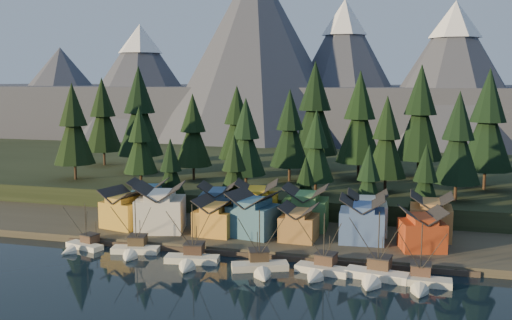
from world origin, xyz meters
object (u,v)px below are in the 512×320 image
(house_back_1, at_px, (218,202))
(boat_5, at_px, (376,267))
(house_front_0, at_px, (125,207))
(boat_6, at_px, (420,274))
(boat_1, at_px, (134,243))
(boat_3, at_px, (261,259))
(house_back_0, at_px, (149,198))
(boat_0, at_px, (81,240))
(boat_4, at_px, (321,262))
(boat_2, at_px, (191,252))
(house_front_1, at_px, (160,206))

(house_back_1, bearing_deg, boat_5, -44.59)
(house_front_0, bearing_deg, boat_6, -0.88)
(boat_1, distance_m, boat_3, 26.47)
(boat_3, bearing_deg, house_front_0, 133.13)
(boat_3, bearing_deg, house_back_1, 101.46)
(house_back_0, distance_m, house_back_1, 16.49)
(boat_0, bearing_deg, boat_4, 13.80)
(boat_2, bearing_deg, house_back_0, 121.23)
(boat_0, height_order, boat_1, boat_1)
(boat_3, distance_m, house_front_0, 38.96)
(boat_4, xyz_separation_m, house_back_1, (-27.25, 24.57, 3.89))
(boat_3, height_order, house_back_0, boat_3)
(boat_5, bearing_deg, boat_2, -170.55)
(house_front_0, bearing_deg, boat_5, -1.85)
(boat_2, distance_m, house_front_0, 27.17)
(boat_5, distance_m, house_back_1, 44.56)
(house_back_1, bearing_deg, house_front_1, -143.51)
(boat_1, relative_size, boat_6, 1.01)
(boat_0, distance_m, boat_2, 24.61)
(boat_0, distance_m, boat_1, 11.60)
(house_back_0, bearing_deg, house_front_0, -115.34)
(boat_5, distance_m, house_back_0, 58.40)
(boat_1, height_order, boat_3, boat_3)
(house_front_0, relative_size, house_front_1, 0.86)
(boat_6, height_order, house_front_1, house_front_1)
(boat_2, xyz_separation_m, boat_5, (33.20, 0.08, 0.15))
(boat_0, distance_m, boat_3, 38.00)
(boat_0, height_order, house_front_1, house_front_1)
(house_back_1, bearing_deg, boat_6, -40.89)
(boat_2, bearing_deg, boat_4, -6.74)
(boat_1, distance_m, boat_5, 46.13)
(boat_6, xyz_separation_m, house_back_1, (-43.84, 26.08, 4.08))
(boat_0, relative_size, house_back_1, 1.08)
(boat_1, distance_m, boat_6, 53.41)
(boat_2, height_order, house_back_1, boat_2)
(boat_4, relative_size, boat_5, 0.92)
(boat_3, xyz_separation_m, boat_6, (27.02, -0.34, -0.18))
(house_front_1, distance_m, house_back_0, 11.38)
(boat_0, relative_size, boat_6, 0.89)
(boat_2, height_order, boat_5, boat_5)
(boat_1, xyz_separation_m, house_front_0, (-8.84, 13.17, 3.70))
(boat_6, relative_size, house_back_0, 1.14)
(boat_0, relative_size, boat_3, 0.84)
(house_front_1, bearing_deg, boat_6, -31.37)
(boat_4, relative_size, house_front_0, 1.16)
(boat_6, bearing_deg, house_back_0, 159.33)
(house_back_1, bearing_deg, boat_0, -143.28)
(boat_0, relative_size, house_back_0, 1.01)
(house_back_1, bearing_deg, boat_3, -66.97)
(boat_1, bearing_deg, boat_0, 169.11)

